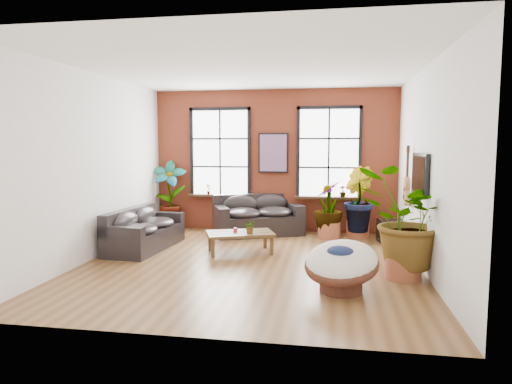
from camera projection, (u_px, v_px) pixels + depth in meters
room at (252, 167)px, 8.26m from camera, size 6.04×6.54×3.54m
sofa_back at (258, 216)px, 11.01m from camera, size 2.29×1.75×0.95m
sofa_left at (143, 230)px, 9.48m from camera, size 1.02×2.16×0.83m
coffee_table at (240, 235)px, 9.09m from camera, size 1.48×1.16×0.50m
papasan_chair at (341, 264)px, 6.67m from camera, size 1.35×1.36×0.81m
poster at (273, 153)px, 11.22m from camera, size 0.74×0.06×0.98m
tv_wall_unit at (416, 179)px, 8.24m from camera, size 0.13×1.86×1.20m
media_box at (393, 231)px, 10.09m from camera, size 0.68×0.60×0.50m
pot_back_left at (171, 222)px, 11.59m from camera, size 0.66×0.66×0.41m
pot_back_right at (358, 229)px, 10.64m from camera, size 0.54×0.54×0.38m
pot_right_wall at (403, 266)px, 7.35m from camera, size 0.64×0.64×0.43m
pot_mid at (329, 230)px, 10.55m from camera, size 0.61×0.61×0.38m
floor_plant_back_left at (169, 192)px, 11.49m from camera, size 0.95×0.73×1.62m
floor_plant_back_right at (357, 199)px, 10.54m from camera, size 0.91×1.01×1.51m
floor_plant_right_wall at (406, 219)px, 7.27m from camera, size 1.85×1.75×1.64m
floor_plant_mid at (328, 207)px, 10.51m from camera, size 0.75×0.75×1.18m
table_plant at (250, 227)px, 8.94m from camera, size 0.24×0.21×0.26m
sill_plant_left at (208, 189)px, 11.53m from camera, size 0.17×0.17×0.27m
sill_plant_right at (343, 191)px, 10.98m from camera, size 0.19×0.19×0.27m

